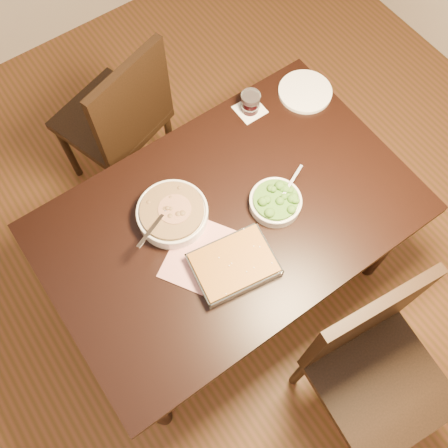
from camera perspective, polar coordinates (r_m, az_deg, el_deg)
name	(u,v)px	position (r m, az deg, el deg)	size (l,w,h in m)	color
ground	(228,279)	(2.57, 0.48, -6.35)	(4.00, 4.00, 0.00)	#4A3115
room	(235,8)	(1.09, 1.22, 23.48)	(4.04, 4.04, 2.72)	beige
table	(229,227)	(1.96, 0.62, -0.29)	(1.40, 0.90, 0.75)	black
magazine_a	(198,254)	(1.81, -3.01, -3.40)	(0.27, 0.20, 0.01)	#BC353F
coaster	(250,110)	(2.14, 2.97, 12.92)	(0.11, 0.11, 0.00)	white
stew_bowl	(172,213)	(1.85, -5.91, 1.22)	(0.28, 0.27, 0.10)	silver
broccoli_bowl	(275,202)	(1.88, 5.90, 2.55)	(0.22, 0.20, 0.08)	silver
baking_dish	(234,265)	(1.77, 1.12, -4.68)	(0.32, 0.26, 0.05)	silver
wine_tumbler	(250,102)	(2.10, 3.04, 13.74)	(0.08, 0.08, 0.09)	black
dinner_plate	(305,92)	(2.21, 9.25, 14.70)	(0.23, 0.23, 0.02)	white
chair_near	(372,361)	(2.00, 16.56, -14.73)	(0.50, 0.50, 0.97)	black
chair_far	(120,118)	(2.44, -11.75, 11.74)	(0.55, 0.55, 0.94)	black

